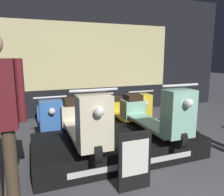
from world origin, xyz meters
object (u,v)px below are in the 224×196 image
object	(u,v)px
scooter_display_left	(82,121)
scooter_display_right	(153,113)
price_sign_board	(135,161)
scooter_backrow_1	(91,114)
scooter_backrow_2	(127,110)
scooter_backrow_0	(49,118)

from	to	relation	value
scooter_display_left	scooter_display_right	world-z (taller)	same
scooter_display_left	price_sign_board	size ratio (longest dim) A/B	2.52
scooter_display_right	scooter_backrow_1	world-z (taller)	scooter_display_right
scooter_backrow_2	price_sign_board	bearing A→B (deg)	-112.84
scooter_backrow_2	price_sign_board	world-z (taller)	scooter_backrow_2
scooter_display_left	scooter_display_right	bearing A→B (deg)	0.00
scooter_display_right	price_sign_board	world-z (taller)	scooter_display_right
scooter_backrow_0	scooter_backrow_1	distance (m)	0.87
scooter_backrow_0	price_sign_board	world-z (taller)	scooter_backrow_0
scooter_display_left	scooter_backrow_1	world-z (taller)	scooter_display_left
scooter_display_left	scooter_backrow_2	xyz separation A→B (m)	(1.39, 1.48, -0.32)
scooter_display_right	price_sign_board	distance (m)	1.17
scooter_backrow_1	scooter_backrow_2	distance (m)	0.87
scooter_display_left	price_sign_board	xyz separation A→B (m)	(0.41, -0.85, -0.29)
scooter_display_right	scooter_backrow_2	size ratio (longest dim) A/B	1.00
scooter_backrow_1	scooter_backrow_0	bearing A→B (deg)	180.00
scooter_display_left	scooter_backrow_2	world-z (taller)	scooter_display_left
scooter_display_left	scooter_backrow_0	size ratio (longest dim) A/B	1.00
scooter_backrow_1	scooter_display_right	bearing A→B (deg)	-66.68
scooter_backrow_1	scooter_backrow_2	size ratio (longest dim) A/B	1.00
scooter_display_left	scooter_backrow_2	size ratio (longest dim) A/B	1.00
scooter_backrow_1	scooter_backrow_2	xyz separation A→B (m)	(0.87, 0.00, 0.00)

